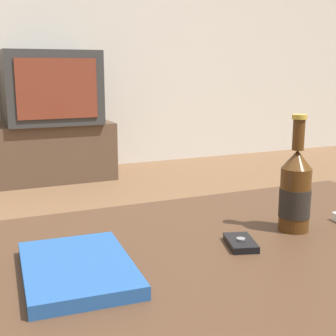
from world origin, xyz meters
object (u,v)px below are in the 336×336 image
at_px(tv_stand, 53,151).
at_px(table_book, 77,269).
at_px(beer_bottle, 295,191).
at_px(cell_phone, 241,243).
at_px(television, 50,87).

xyz_separation_m(tv_stand, table_book, (-0.43, -2.66, 0.25)).
bearing_deg(beer_bottle, cell_phone, -167.54).
distance_m(cell_phone, table_book, 0.34).
height_order(television, cell_phone, television).
bearing_deg(television, table_book, -99.14).
xyz_separation_m(beer_bottle, table_book, (-0.50, -0.04, -0.08)).
height_order(tv_stand, table_book, table_book).
relative_size(tv_stand, beer_bottle, 3.20).
relative_size(cell_phone, table_book, 0.37).
relative_size(beer_bottle, cell_phone, 2.53).
relative_size(television, cell_phone, 6.25).
bearing_deg(television, tv_stand, 90.00).
relative_size(tv_stand, table_book, 2.99).
relative_size(beer_bottle, table_book, 0.93).
bearing_deg(tv_stand, cell_phone, -91.91).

